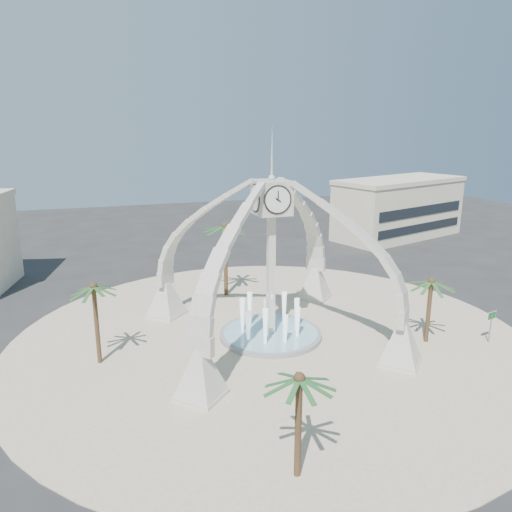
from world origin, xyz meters
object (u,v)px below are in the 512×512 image
object	(u,v)px
palm_west	(93,288)
clock_tower	(271,258)
fountain	(270,334)
palm_east	(431,282)
palm_south	(299,380)
palm_north	(225,227)
street_sign	(491,320)

from	to	relation	value
palm_west	clock_tower	bearing A→B (deg)	1.77
fountain	palm_east	bearing A→B (deg)	-22.67
clock_tower	palm_east	size ratio (longest dim) A/B	3.22
fountain	palm_west	distance (m)	13.92
clock_tower	palm_west	xyz separation A→B (m)	(-12.87, -0.40, -0.92)
palm_west	palm_south	bearing A→B (deg)	-60.12
clock_tower	palm_north	size ratio (longest dim) A/B	2.32
palm_west	palm_south	distance (m)	17.36
street_sign	clock_tower	bearing A→B (deg)	145.10
fountain	palm_south	world-z (taller)	palm_south
palm_north	palm_south	size ratio (longest dim) A/B	1.33
street_sign	palm_north	bearing A→B (deg)	121.10
palm_north	palm_west	bearing A→B (deg)	-137.70
fountain	palm_south	size ratio (longest dim) A/B	1.37
palm_east	palm_south	world-z (taller)	palm_south
clock_tower	fountain	bearing A→B (deg)	90.00
palm_north	palm_south	distance (m)	26.33
palm_west	palm_north	size ratio (longest dim) A/B	0.81
fountain	palm_west	world-z (taller)	palm_west
clock_tower	palm_west	size ratio (longest dim) A/B	2.85
clock_tower	palm_west	world-z (taller)	clock_tower
palm_east	street_sign	distance (m)	5.59
clock_tower	palm_east	bearing A→B (deg)	-22.67
palm_east	fountain	bearing A→B (deg)	157.33
palm_south	street_sign	size ratio (longest dim) A/B	2.18
palm_south	palm_north	bearing A→B (deg)	82.46
fountain	palm_south	xyz separation A→B (m)	(-4.23, -15.44, 4.81)
palm_east	palm_south	size ratio (longest dim) A/B	0.96
palm_west	street_sign	size ratio (longest dim) A/B	2.35
clock_tower	palm_south	size ratio (longest dim) A/B	3.08
clock_tower	street_sign	world-z (taller)	clock_tower
palm_north	palm_south	xyz separation A→B (m)	(-3.45, -26.05, -1.70)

